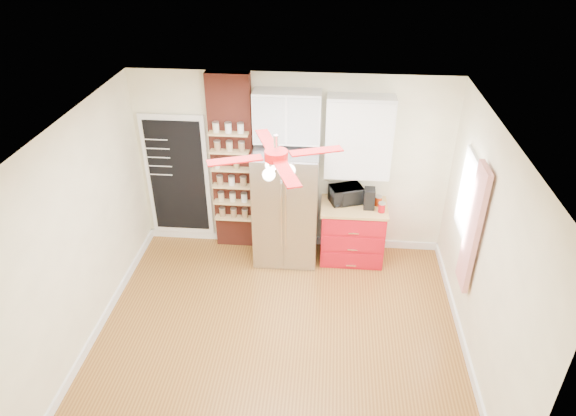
# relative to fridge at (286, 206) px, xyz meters

# --- Properties ---
(floor) EXTENTS (4.50, 4.50, 0.00)m
(floor) POSITION_rel_fridge_xyz_m (0.05, -1.63, -0.88)
(floor) COLOR olive
(floor) RESTS_ON ground
(ceiling) EXTENTS (4.50, 4.50, 0.00)m
(ceiling) POSITION_rel_fridge_xyz_m (0.05, -1.63, 1.83)
(ceiling) COLOR white
(ceiling) RESTS_ON wall_back
(wall_back) EXTENTS (4.50, 0.02, 2.70)m
(wall_back) POSITION_rel_fridge_xyz_m (0.05, 0.37, 0.48)
(wall_back) COLOR #FFF9CD
(wall_back) RESTS_ON floor
(wall_front) EXTENTS (4.50, 0.02, 2.70)m
(wall_front) POSITION_rel_fridge_xyz_m (0.05, -3.63, 0.48)
(wall_front) COLOR #FFF9CD
(wall_front) RESTS_ON floor
(wall_left) EXTENTS (0.02, 4.00, 2.70)m
(wall_left) POSITION_rel_fridge_xyz_m (-2.20, -1.63, 0.48)
(wall_left) COLOR #FFF9CD
(wall_left) RESTS_ON floor
(wall_right) EXTENTS (0.02, 4.00, 2.70)m
(wall_right) POSITION_rel_fridge_xyz_m (2.30, -1.63, 0.48)
(wall_right) COLOR #FFF9CD
(wall_right) RESTS_ON floor
(chalkboard) EXTENTS (0.95, 0.05, 1.95)m
(chalkboard) POSITION_rel_fridge_xyz_m (-1.65, 0.33, 0.23)
(chalkboard) COLOR white
(chalkboard) RESTS_ON wall_back
(brick_pillar) EXTENTS (0.60, 0.16, 2.70)m
(brick_pillar) POSITION_rel_fridge_xyz_m (-0.80, 0.29, 0.48)
(brick_pillar) COLOR maroon
(brick_pillar) RESTS_ON floor
(fridge) EXTENTS (0.90, 0.70, 1.75)m
(fridge) POSITION_rel_fridge_xyz_m (0.00, 0.00, 0.00)
(fridge) COLOR #B4B3B8
(fridge) RESTS_ON floor
(upper_glass_cabinet) EXTENTS (0.90, 0.35, 0.70)m
(upper_glass_cabinet) POSITION_rel_fridge_xyz_m (0.00, 0.20, 1.27)
(upper_glass_cabinet) COLOR white
(upper_glass_cabinet) RESTS_ON wall_back
(red_cabinet) EXTENTS (0.94, 0.64, 0.90)m
(red_cabinet) POSITION_rel_fridge_xyz_m (0.97, 0.05, -0.42)
(red_cabinet) COLOR #B60C1A
(red_cabinet) RESTS_ON floor
(upper_shelf_unit) EXTENTS (0.90, 0.30, 1.15)m
(upper_shelf_unit) POSITION_rel_fridge_xyz_m (0.97, 0.22, 1.00)
(upper_shelf_unit) COLOR white
(upper_shelf_unit) RESTS_ON wall_back
(window) EXTENTS (0.04, 0.75, 1.05)m
(window) POSITION_rel_fridge_xyz_m (2.28, -0.73, 0.68)
(window) COLOR white
(window) RESTS_ON wall_right
(curtain) EXTENTS (0.06, 0.40, 1.55)m
(curtain) POSITION_rel_fridge_xyz_m (2.23, -1.28, 0.57)
(curtain) COLOR red
(curtain) RESTS_ON wall_right
(ceiling_fan) EXTENTS (1.40, 1.40, 0.44)m
(ceiling_fan) POSITION_rel_fridge_xyz_m (0.05, -1.63, 1.55)
(ceiling_fan) COLOR silver
(ceiling_fan) RESTS_ON ceiling
(toaster_oven) EXTENTS (0.53, 0.44, 0.25)m
(toaster_oven) POSITION_rel_fridge_xyz_m (0.84, 0.15, 0.15)
(toaster_oven) COLOR black
(toaster_oven) RESTS_ON red_cabinet
(coffee_maker) EXTENTS (0.15, 0.19, 0.30)m
(coffee_maker) POSITION_rel_fridge_xyz_m (1.17, 0.02, 0.17)
(coffee_maker) COLOR black
(coffee_maker) RESTS_ON red_cabinet
(canister_left) EXTENTS (0.11, 0.11, 0.13)m
(canister_left) POSITION_rel_fridge_xyz_m (1.34, -0.08, 0.09)
(canister_left) COLOR #AB0910
(canister_left) RESTS_ON red_cabinet
(canister_right) EXTENTS (0.12, 0.12, 0.13)m
(canister_right) POSITION_rel_fridge_xyz_m (1.30, 0.10, 0.09)
(canister_right) COLOR #A32B09
(canister_right) RESTS_ON red_cabinet
(pantry_jar_oats) EXTENTS (0.09, 0.09, 0.13)m
(pantry_jar_oats) POSITION_rel_fridge_xyz_m (-0.99, 0.13, 0.56)
(pantry_jar_oats) COLOR beige
(pantry_jar_oats) RESTS_ON brick_pillar
(pantry_jar_beans) EXTENTS (0.10, 0.10, 0.14)m
(pantry_jar_beans) POSITION_rel_fridge_xyz_m (-0.72, 0.15, 0.57)
(pantry_jar_beans) COLOR #947D4B
(pantry_jar_beans) RESTS_ON brick_pillar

